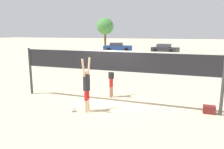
{
  "coord_description": "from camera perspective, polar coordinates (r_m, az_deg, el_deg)",
  "views": [
    {
      "loc": [
        3.19,
        -8.83,
        3.11
      ],
      "look_at": [
        0.0,
        0.0,
        1.29
      ],
      "focal_mm": 35.0,
      "sensor_mm": 36.0,
      "label": 1
    }
  ],
  "objects": [
    {
      "name": "ground_plane",
      "position": [
        9.89,
        -0.0,
        -7.38
      ],
      "size": [
        200.0,
        200.0,
        0.0
      ],
      "primitive_type": "plane",
      "color": "beige"
    },
    {
      "name": "volleyball_net",
      "position": [
        9.5,
        -0.0,
        2.36
      ],
      "size": [
        8.92,
        0.12,
        2.35
      ],
      "color": "#38383D",
      "rests_on": "ground_plane"
    },
    {
      "name": "player_spiker",
      "position": [
        8.6,
        -6.67,
        -2.45
      ],
      "size": [
        0.28,
        0.71,
        2.14
      ],
      "rotation": [
        0.0,
        0.0,
        1.57
      ],
      "color": "beige",
      "rests_on": "ground_plane"
    },
    {
      "name": "player_blocker",
      "position": [
        10.47,
        -0.22,
        0.51
      ],
      "size": [
        0.28,
        0.72,
        2.29
      ],
      "rotation": [
        0.0,
        0.0,
        -1.57
      ],
      "color": "tan",
      "rests_on": "ground_plane"
    },
    {
      "name": "volleyball",
      "position": [
        8.94,
        -10.15,
        -8.87
      ],
      "size": [
        0.21,
        0.21,
        0.21
      ],
      "color": "white",
      "rests_on": "ground_plane"
    },
    {
      "name": "gear_bag",
      "position": [
        9.4,
        24.04,
        -8.35
      ],
      "size": [
        0.45,
        0.28,
        0.31
      ],
      "color": "maroon",
      "rests_on": "ground_plane"
    },
    {
      "name": "parked_car_mid",
      "position": [
        35.11,
        13.63,
        6.58
      ],
      "size": [
        4.34,
        2.73,
        1.36
      ],
      "rotation": [
        0.0,
        0.0,
        -0.22
      ],
      "color": "#232328",
      "rests_on": "ground_plane"
    },
    {
      "name": "parked_car_far",
      "position": [
        36.95,
        1.5,
        7.13
      ],
      "size": [
        5.05,
        2.81,
        1.4
      ],
      "rotation": [
        0.0,
        0.0,
        0.21
      ],
      "color": "navy",
      "rests_on": "ground_plane"
    },
    {
      "name": "tree_left_cluster",
      "position": [
        45.18,
        -1.81,
        12.44
      ],
      "size": [
        3.39,
        3.39,
        6.01
      ],
      "color": "brown",
      "rests_on": "ground_plane"
    }
  ]
}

